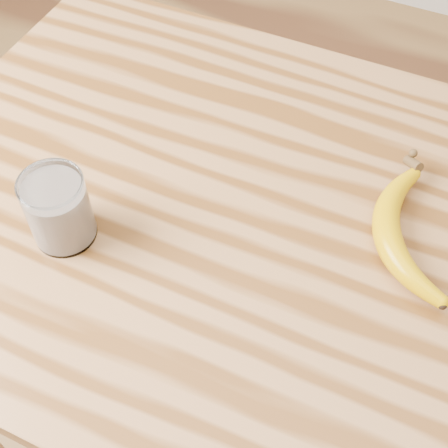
% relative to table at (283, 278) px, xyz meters
% --- Properties ---
extents(table, '(1.20, 0.80, 0.90)m').
position_rel_table_xyz_m(table, '(0.00, 0.00, 0.00)').
color(table, olive).
rests_on(table, ground).
extents(smoothie_glass, '(0.09, 0.09, 0.11)m').
position_rel_table_xyz_m(smoothie_glass, '(-0.28, -0.14, 0.18)').
color(smoothie_glass, white).
rests_on(smoothie_glass, table).
extents(banana, '(0.23, 0.34, 0.04)m').
position_rel_table_xyz_m(banana, '(0.12, 0.04, 0.15)').
color(banana, '#C69600').
rests_on(banana, table).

